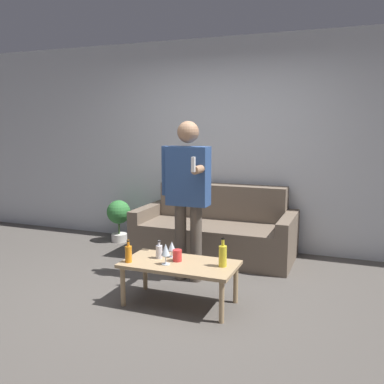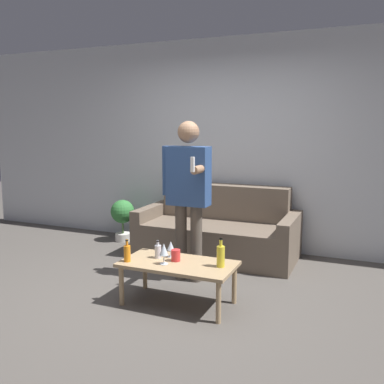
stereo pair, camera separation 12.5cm
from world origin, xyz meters
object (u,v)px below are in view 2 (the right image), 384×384
object	(u,v)px
bottle_orange	(127,253)
person_standing_front	(188,189)
couch	(218,231)
coffee_table	(178,267)

from	to	relation	value
bottle_orange	person_standing_front	size ratio (longest dim) A/B	0.12
bottle_orange	person_standing_front	bearing A→B (deg)	70.49
couch	coffee_table	distance (m)	1.54
couch	person_standing_front	bearing A→B (deg)	-90.54
coffee_table	person_standing_front	distance (m)	0.88
coffee_table	bottle_orange	xyz separation A→B (m)	(-0.43, -0.15, 0.12)
coffee_table	bottle_orange	size ratio (longest dim) A/B	5.02
couch	bottle_orange	size ratio (longest dim) A/B	9.40
couch	person_standing_front	world-z (taller)	person_standing_front
coffee_table	person_standing_front	xyz separation A→B (m)	(-0.16, 0.60, 0.62)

